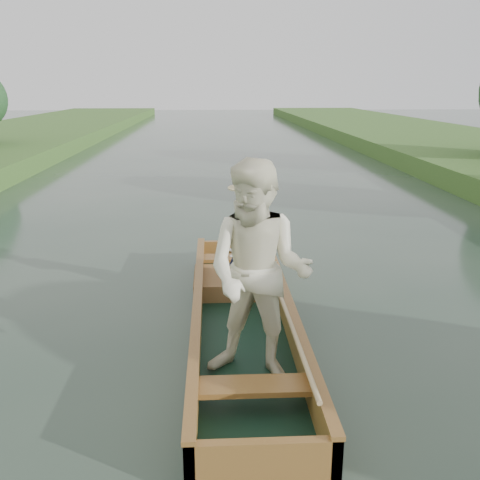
{
  "coord_description": "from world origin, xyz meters",
  "views": [
    {
      "loc": [
        -0.33,
        -5.57,
        2.73
      ],
      "look_at": [
        0.0,
        0.6,
        0.95
      ],
      "focal_mm": 40.0,
      "sensor_mm": 36.0,
      "label": 1
    }
  ],
  "objects": [
    {
      "name": "punt",
      "position": [
        0.05,
        -0.4,
        0.76
      ],
      "size": [
        1.27,
        5.0,
        2.14
      ],
      "color": "black",
      "rests_on": "ground"
    },
    {
      "name": "ground",
      "position": [
        0.0,
        0.0,
        0.0
      ],
      "size": [
        120.0,
        120.0,
        0.0
      ],
      "primitive_type": "plane",
      "color": "#283D30",
      "rests_on": "ground"
    },
    {
      "name": "trees_far",
      "position": [
        2.0,
        9.3,
        2.58
      ],
      "size": [
        22.87,
        14.23,
        4.57
      ],
      "color": "#47331E",
      "rests_on": "ground"
    }
  ]
}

